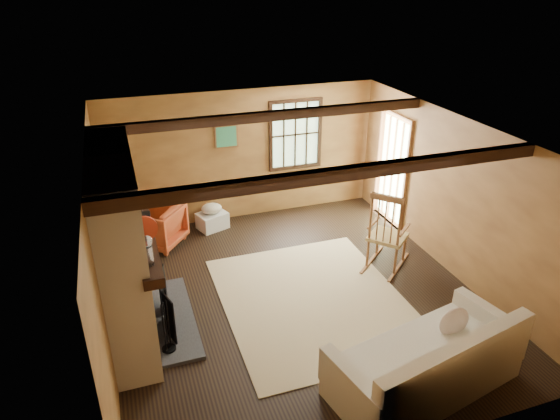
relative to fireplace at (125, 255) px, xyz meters
name	(u,v)px	position (x,y,z in m)	size (l,w,h in m)	color
ground	(295,295)	(2.23, 0.00, -1.10)	(5.50, 5.50, 0.00)	black
room_envelope	(305,182)	(2.45, 0.26, 0.53)	(5.02, 5.52, 2.44)	#AA743C
fireplace	(125,255)	(0.00, 0.00, 0.00)	(1.02, 2.30, 2.40)	brown
rug	(313,300)	(2.43, -0.20, -1.10)	(2.50, 3.00, 0.01)	tan
rocking_chair	(387,235)	(3.84, 0.29, -0.55)	(1.03, 0.99, 1.31)	#A78151
sofa	(429,366)	(3.00, -2.13, -0.79)	(2.34, 1.40, 0.89)	white
firewood_pile	(141,228)	(0.29, 2.60, -0.98)	(0.69, 0.13, 0.25)	#523723
laundry_basket	(212,221)	(1.53, 2.42, -0.95)	(0.50, 0.38, 0.30)	white
basket_pillow	(212,209)	(1.53, 2.42, -0.71)	(0.37, 0.30, 0.18)	white
armchair	(157,226)	(0.54, 2.14, -0.75)	(0.75, 0.78, 0.71)	#BF6026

